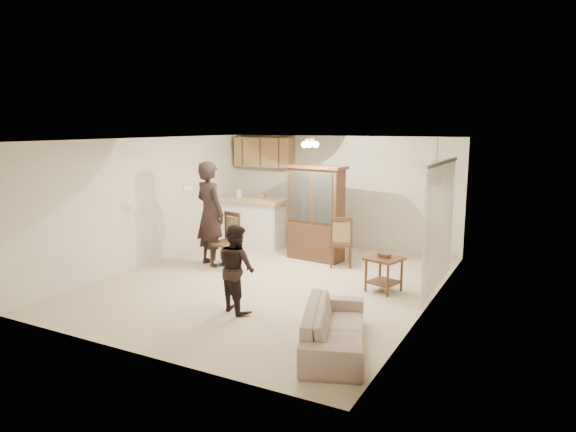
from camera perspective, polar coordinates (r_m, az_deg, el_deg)
The scene contains 23 objects.
floor at distance 9.15m, azimuth -2.05°, elevation -7.35°, with size 6.50×6.50×0.00m, color beige.
ceiling at distance 8.73m, azimuth -2.15°, elevation 8.50°, with size 5.50×6.50×0.02m, color white.
wall_back at distance 11.75m, azimuth 5.82°, elevation 2.75°, with size 5.50×0.02×2.50m, color silver.
wall_front at distance 6.31m, azimuth -16.99°, elevation -4.04°, with size 5.50×0.02×2.50m, color silver.
wall_left at distance 10.48m, azimuth -15.26°, elevation 1.55°, with size 0.02×6.50×2.50m, color silver.
wall_right at distance 7.88m, azimuth 15.53°, elevation -1.20°, with size 0.02×6.50×2.50m, color silver.
breakfast_bar at distance 11.91m, azimuth -4.17°, elevation -0.79°, with size 1.60×0.55×1.00m, color white.
bar_top at distance 11.82m, azimuth -4.21°, elevation 1.83°, with size 1.75×0.70×0.08m, color tan.
upper_cabinets at distance 12.36m, azimuth -2.69°, elevation 7.10°, with size 1.50×0.34×0.70m, color olive.
vertical_blinds at distance 8.78m, azimuth 16.50°, elevation -1.11°, with size 0.06×2.30×2.10m, color silver, non-canonical shape.
ceiling_fixture at distance 9.71m, azimuth 2.45°, elevation 8.06°, with size 0.36×0.36×0.20m, color #FFF1BF, non-canonical shape.
hanging_plant at distance 10.22m, azimuth 16.13°, elevation 4.69°, with size 0.43×0.37×0.48m, color #245421.
plant_cord at distance 10.19m, azimuth 16.22°, elevation 6.50°, with size 0.01×0.01×0.65m, color black.
sofa at distance 6.49m, azimuth 5.21°, elevation -11.42°, with size 1.87×0.73×0.73m, color beige.
adult at distance 10.18m, azimuth -8.64°, elevation -0.45°, with size 0.66×0.43×1.80m, color black.
child at distance 7.64m, azimuth -5.79°, elevation -5.66°, with size 0.66×0.51×1.35m, color black.
china_hutch at distance 10.47m, azimuth 3.11°, elevation 0.26°, with size 1.27×0.61×1.94m.
side_table at distance 8.73m, azimuth 10.59°, elevation -6.32°, with size 0.65×0.65×0.65m.
chair_bar at distance 10.11m, azimuth -7.01°, elevation -3.97°, with size 0.57×0.57×1.06m.
chair_hutch_left at distance 11.95m, azimuth 1.14°, elevation -1.74°, with size 0.63×0.63×1.04m.
chair_hutch_right at distance 10.15m, azimuth 5.88°, elevation -3.97°, with size 0.58×0.58×1.01m.
controller_adult at distance 9.82m, azimuth -11.07°, elevation 3.09°, with size 0.05×0.18×0.05m, color white.
controller_child at distance 7.45m, azimuth -7.79°, elevation -5.06°, with size 0.04×0.11×0.04m, color white.
Camera 1 is at (4.35, -7.57, 2.74)m, focal length 32.00 mm.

